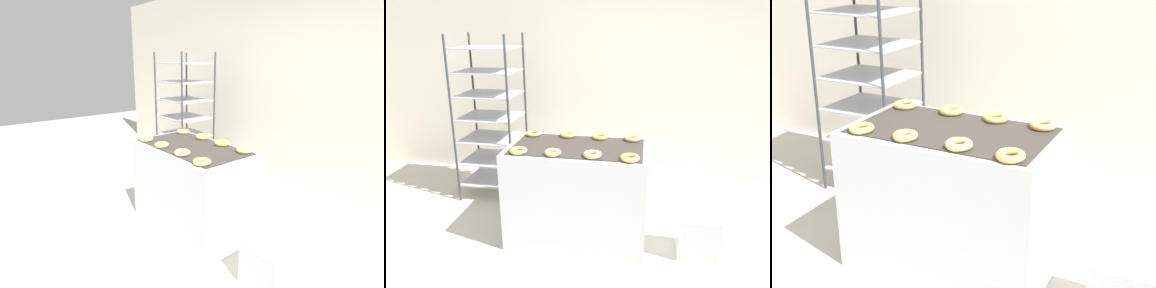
# 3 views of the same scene
# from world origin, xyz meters

# --- Properties ---
(wall_back) EXTENTS (8.00, 0.05, 2.80)m
(wall_back) POSITION_xyz_m (0.00, 2.12, 1.40)
(wall_back) COLOR silver
(wall_back) RESTS_ON ground_plane
(fryer_machine) EXTENTS (1.24, 0.71, 0.91)m
(fryer_machine) POSITION_xyz_m (0.00, 0.60, 0.45)
(fryer_machine) COLOR silver
(fryer_machine) RESTS_ON ground_plane
(baking_rack_cart) EXTENTS (0.66, 0.59, 1.84)m
(baking_rack_cart) POSITION_xyz_m (-1.14, 1.37, 0.93)
(baking_rack_cart) COLOR #33383D
(baking_rack_cart) RESTS_ON ground_plane
(donut_near_left) EXTENTS (0.15, 0.15, 0.04)m
(donut_near_left) POSITION_xyz_m (-0.46, 0.35, 0.93)
(donut_near_left) COLOR #DDB661
(donut_near_left) RESTS_ON fryer_machine
(donut_near_midleft) EXTENTS (0.14, 0.14, 0.04)m
(donut_near_midleft) POSITION_xyz_m (-0.16, 0.35, 0.93)
(donut_near_midleft) COLOR #DDB36B
(donut_near_midleft) RESTS_ON fryer_machine
(donut_near_midright) EXTENTS (0.15, 0.15, 0.04)m
(donut_near_midright) POSITION_xyz_m (0.16, 0.36, 0.93)
(donut_near_midright) COLOR #D4BC71
(donut_near_midright) RESTS_ON fryer_machine
(donut_near_right) EXTENTS (0.15, 0.15, 0.04)m
(donut_near_right) POSITION_xyz_m (0.47, 0.34, 0.93)
(donut_near_right) COLOR #E7BB69
(donut_near_right) RESTS_ON fryer_machine
(donut_far_left) EXTENTS (0.15, 0.15, 0.04)m
(donut_far_left) POSITION_xyz_m (-0.48, 0.85, 0.93)
(donut_far_left) COLOR #DDAD65
(donut_far_left) RESTS_ON fryer_machine
(donut_far_midleft) EXTENTS (0.15, 0.15, 0.04)m
(donut_far_midleft) POSITION_xyz_m (-0.15, 0.87, 0.93)
(donut_far_midleft) COLOR tan
(donut_far_midleft) RESTS_ON fryer_machine
(donut_far_midright) EXTENTS (0.15, 0.15, 0.04)m
(donut_far_midright) POSITION_xyz_m (0.16, 0.86, 0.93)
(donut_far_midright) COLOR #E0B55A
(donut_far_midright) RESTS_ON fryer_machine
(donut_far_right) EXTENTS (0.16, 0.16, 0.04)m
(donut_far_right) POSITION_xyz_m (0.47, 0.86, 0.93)
(donut_far_right) COLOR #EBB06B
(donut_far_right) RESTS_ON fryer_machine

